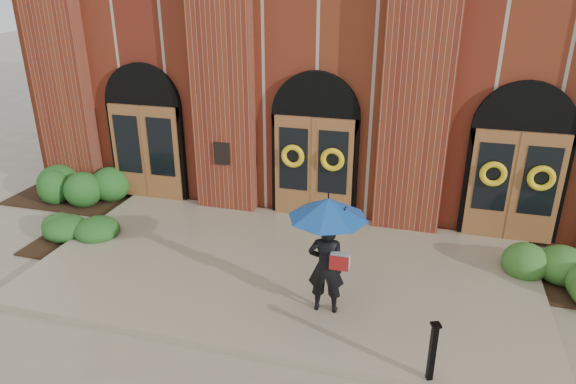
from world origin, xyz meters
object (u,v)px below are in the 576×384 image
(man_with_umbrella, at_px, (327,234))
(metal_post, at_px, (433,351))
(hedge_wall_left, at_px, (74,186))
(hedge_wall_right, at_px, (556,273))

(man_with_umbrella, bearing_deg, metal_post, 140.00)
(hedge_wall_left, bearing_deg, hedge_wall_right, -5.88)
(man_with_umbrella, xyz_separation_m, hedge_wall_right, (4.11, 2.06, -1.30))
(man_with_umbrella, relative_size, metal_post, 2.20)
(man_with_umbrella, relative_size, hedge_wall_right, 0.77)
(man_with_umbrella, height_order, metal_post, man_with_umbrella)
(hedge_wall_right, bearing_deg, metal_post, -124.32)
(hedge_wall_left, bearing_deg, man_with_umbrella, -23.26)
(man_with_umbrella, height_order, hedge_wall_left, man_with_umbrella)
(metal_post, relative_size, hedge_wall_right, 0.35)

